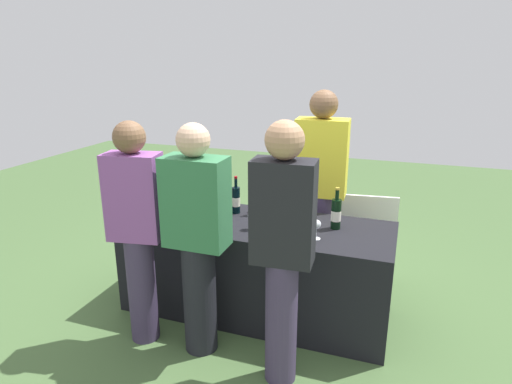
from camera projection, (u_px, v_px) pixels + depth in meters
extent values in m
plane|color=#476638|center=(256.00, 309.00, 3.67)|extent=(12.00, 12.00, 0.00)
cube|color=black|center=(256.00, 267.00, 3.55)|extent=(2.11, 0.77, 0.77)
cylinder|color=black|center=(167.00, 197.00, 3.74)|extent=(0.08, 0.08, 0.20)
cylinder|color=black|center=(166.00, 180.00, 3.70)|extent=(0.03, 0.03, 0.08)
cylinder|color=black|center=(165.00, 175.00, 3.69)|extent=(0.03, 0.03, 0.02)
cylinder|color=silver|center=(167.00, 198.00, 3.75)|extent=(0.08, 0.08, 0.07)
cylinder|color=black|center=(203.00, 198.00, 3.69)|extent=(0.08, 0.08, 0.22)
cylinder|color=black|center=(203.00, 181.00, 3.65)|extent=(0.03, 0.03, 0.08)
cylinder|color=maroon|center=(202.00, 176.00, 3.63)|extent=(0.03, 0.03, 0.02)
cylinder|color=silver|center=(203.00, 199.00, 3.69)|extent=(0.08, 0.08, 0.08)
cylinder|color=black|center=(222.00, 201.00, 3.57)|extent=(0.07, 0.07, 0.24)
cylinder|color=black|center=(221.00, 183.00, 3.52)|extent=(0.03, 0.03, 0.07)
cylinder|color=black|center=(221.00, 178.00, 3.51)|extent=(0.03, 0.03, 0.02)
cylinder|color=silver|center=(222.00, 203.00, 3.57)|extent=(0.07, 0.07, 0.08)
cylinder|color=black|center=(236.00, 200.00, 3.62)|extent=(0.07, 0.07, 0.22)
cylinder|color=black|center=(236.00, 183.00, 3.58)|extent=(0.02, 0.02, 0.08)
cylinder|color=maroon|center=(236.00, 177.00, 3.56)|extent=(0.03, 0.03, 0.02)
cylinder|color=silver|center=(236.00, 202.00, 3.62)|extent=(0.07, 0.07, 0.08)
cylinder|color=black|center=(260.00, 202.00, 3.59)|extent=(0.07, 0.07, 0.21)
cylinder|color=black|center=(260.00, 185.00, 3.55)|extent=(0.02, 0.02, 0.07)
cylinder|color=black|center=(260.00, 180.00, 3.54)|extent=(0.03, 0.03, 0.02)
cylinder|color=silver|center=(260.00, 203.00, 3.59)|extent=(0.07, 0.07, 0.07)
cylinder|color=black|center=(270.00, 203.00, 3.55)|extent=(0.08, 0.08, 0.22)
cylinder|color=black|center=(270.00, 186.00, 3.50)|extent=(0.03, 0.03, 0.08)
cylinder|color=black|center=(271.00, 180.00, 3.49)|extent=(0.03, 0.03, 0.02)
cylinder|color=silver|center=(270.00, 205.00, 3.55)|extent=(0.08, 0.08, 0.08)
cylinder|color=black|center=(284.00, 208.00, 3.43)|extent=(0.06, 0.06, 0.23)
cylinder|color=black|center=(284.00, 189.00, 3.38)|extent=(0.02, 0.02, 0.07)
cylinder|color=gold|center=(284.00, 183.00, 3.37)|extent=(0.03, 0.03, 0.02)
cylinder|color=silver|center=(284.00, 209.00, 3.43)|extent=(0.06, 0.06, 0.08)
cylinder|color=black|center=(336.00, 214.00, 3.29)|extent=(0.07, 0.07, 0.23)
cylinder|color=black|center=(337.00, 195.00, 3.24)|extent=(0.03, 0.03, 0.08)
cylinder|color=gold|center=(337.00, 189.00, 3.23)|extent=(0.03, 0.03, 0.02)
cylinder|color=silver|center=(336.00, 216.00, 3.29)|extent=(0.08, 0.08, 0.08)
cylinder|color=silver|center=(201.00, 224.00, 3.41)|extent=(0.07, 0.07, 0.00)
cylinder|color=silver|center=(200.00, 219.00, 3.40)|extent=(0.01, 0.01, 0.06)
sphere|color=silver|center=(200.00, 212.00, 3.38)|extent=(0.07, 0.07, 0.07)
sphere|color=#590C19|center=(200.00, 213.00, 3.39)|extent=(0.04, 0.04, 0.04)
cylinder|color=silver|center=(253.00, 229.00, 3.30)|extent=(0.06, 0.06, 0.00)
cylinder|color=silver|center=(253.00, 224.00, 3.29)|extent=(0.01, 0.01, 0.07)
sphere|color=silver|center=(252.00, 216.00, 3.27)|extent=(0.07, 0.07, 0.07)
cylinder|color=silver|center=(316.00, 239.00, 3.13)|extent=(0.07, 0.07, 0.00)
cylinder|color=silver|center=(316.00, 233.00, 3.12)|extent=(0.01, 0.01, 0.08)
sphere|color=silver|center=(316.00, 224.00, 3.10)|extent=(0.07, 0.07, 0.07)
sphere|color=#590C19|center=(316.00, 226.00, 3.10)|extent=(0.04, 0.04, 0.04)
cylinder|color=silver|center=(178.00, 202.00, 3.62)|extent=(0.24, 0.24, 0.19)
cylinder|color=#3F3351|center=(318.00, 241.00, 3.94)|extent=(0.24, 0.24, 0.87)
cube|color=yellow|center=(321.00, 158.00, 3.71)|extent=(0.45, 0.26, 0.65)
sphere|color=brown|center=(324.00, 104.00, 3.58)|extent=(0.24, 0.24, 0.24)
cylinder|color=#3F3351|center=(142.00, 289.00, 3.19)|extent=(0.20, 0.20, 0.80)
cube|color=#8C4C99|center=(134.00, 197.00, 2.98)|extent=(0.40, 0.26, 0.60)
sphere|color=brown|center=(129.00, 137.00, 2.86)|extent=(0.22, 0.22, 0.22)
cylinder|color=black|center=(200.00, 298.00, 3.07)|extent=(0.23, 0.23, 0.80)
cube|color=#337247|center=(196.00, 202.00, 2.86)|extent=(0.42, 0.23, 0.60)
sphere|color=#D8AD8C|center=(193.00, 140.00, 2.74)|extent=(0.22, 0.22, 0.22)
cylinder|color=#3F3351|center=(281.00, 322.00, 2.77)|extent=(0.20, 0.20, 0.83)
cube|color=black|center=(283.00, 213.00, 2.55)|extent=(0.38, 0.22, 0.63)
sphere|color=tan|center=(285.00, 140.00, 2.43)|extent=(0.23, 0.23, 0.23)
cube|color=white|center=(367.00, 237.00, 4.12)|extent=(0.51, 0.09, 0.80)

